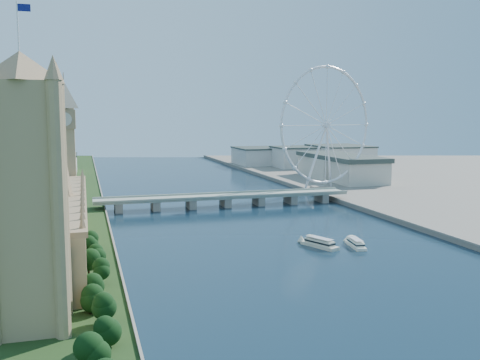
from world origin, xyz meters
name	(u,v)px	position (x,y,z in m)	size (l,w,h in m)	color
ground	(460,355)	(0.00, 0.00, 0.00)	(2000.00, 2000.00, 0.00)	#16323F
tree_row	(96,297)	(-113.00, 66.00, 8.73)	(8.31, 200.31, 19.77)	black
victoria_tower	(25,184)	(-135.00, 55.00, 54.49)	(28.16, 28.16, 112.00)	tan
parliament_range	(63,222)	(-128.00, 170.00, 18.48)	(24.00, 200.00, 70.00)	tan
big_ben	(65,131)	(-128.00, 278.00, 66.57)	(20.02, 20.02, 110.00)	tan
westminster_bridge	(225,199)	(0.00, 300.00, 6.63)	(220.00, 22.00, 9.50)	gray
london_eye	(326,126)	(119.98, 355.08, 67.52)	(113.60, 39.12, 124.30)	silver
county_hall	(340,181)	(175.00, 430.00, 0.00)	(54.00, 144.00, 35.00)	beige
city_skyline	(204,161)	(39.22, 560.08, 16.96)	(505.00, 280.00, 32.00)	beige
tour_boat_near	(320,247)	(17.15, 145.16, 0.00)	(7.15, 28.08, 6.19)	beige
tour_boat_far	(355,247)	(37.84, 139.73, 0.00)	(6.37, 25.18, 5.52)	white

